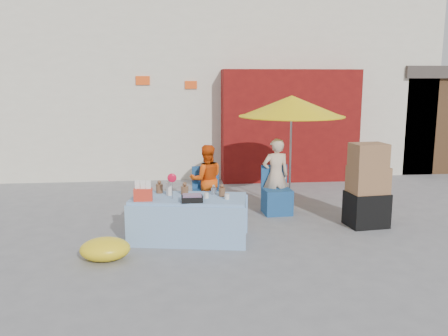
{
  "coord_description": "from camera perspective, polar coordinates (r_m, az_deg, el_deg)",
  "views": [
    {
      "loc": [
        -0.51,
        -6.68,
        2.37
      ],
      "look_at": [
        0.26,
        0.6,
        1.0
      ],
      "focal_mm": 38.0,
      "sensor_mm": 36.0,
      "label": 1
    }
  ],
  "objects": [
    {
      "name": "vendor_orange",
      "position": [
        8.42,
        -2.12,
        -1.39
      ],
      "size": [
        0.63,
        0.51,
        1.24
      ],
      "primitive_type": "imported",
      "rotation": [
        0.0,
        0.0,
        3.21
      ],
      "color": "#EB4E0C",
      "rests_on": "ground"
    },
    {
      "name": "umbrella",
      "position": [
        8.65,
        8.14,
        7.32
      ],
      "size": [
        1.9,
        1.9,
        2.09
      ],
      "color": "gray",
      "rests_on": "ground"
    },
    {
      "name": "tarp_bundle",
      "position": [
        6.58,
        -14.11,
        -9.44
      ],
      "size": [
        0.81,
        0.73,
        0.3
      ],
      "primitive_type": "ellipsoid",
      "rotation": [
        0.0,
        0.0,
        -0.35
      ],
      "color": "yellow",
      "rests_on": "ground"
    },
    {
      "name": "market_table",
      "position": [
        7.11,
        -4.28,
        -6.02
      ],
      "size": [
        1.84,
        1.1,
        1.04
      ],
      "rotation": [
        0.0,
        0.0,
        -0.18
      ],
      "color": "#8CB7E1",
      "rests_on": "ground"
    },
    {
      "name": "ground",
      "position": [
        7.1,
        -1.61,
        -8.89
      ],
      "size": [
        80.0,
        80.0,
        0.0
      ],
      "primitive_type": "plane",
      "color": "slate",
      "rests_on": "ground"
    },
    {
      "name": "box_stack",
      "position": [
        8.03,
        16.87,
        -2.36
      ],
      "size": [
        0.67,
        0.57,
        1.37
      ],
      "rotation": [
        0.0,
        0.0,
        0.11
      ],
      "color": "black",
      "rests_on": "ground"
    },
    {
      "name": "chair_left",
      "position": [
        8.38,
        -2.04,
        -4.02
      ],
      "size": [
        0.51,
        0.5,
        0.85
      ],
      "rotation": [
        0.0,
        0.0,
        0.06
      ],
      "color": "navy",
      "rests_on": "ground"
    },
    {
      "name": "vendor_beige",
      "position": [
        8.59,
        6.23,
        -0.88
      ],
      "size": [
        0.51,
        0.35,
        1.34
      ],
      "primitive_type": "imported",
      "rotation": [
        0.0,
        0.0,
        3.21
      ],
      "color": "beige",
      "rests_on": "ground"
    },
    {
      "name": "backdrop",
      "position": [
        14.25,
        -1.96,
        13.53
      ],
      "size": [
        14.0,
        8.0,
        7.8
      ],
      "color": "silver",
      "rests_on": "ground"
    },
    {
      "name": "chair_right",
      "position": [
        8.55,
        6.36,
        -3.78
      ],
      "size": [
        0.51,
        0.5,
        0.85
      ],
      "rotation": [
        0.0,
        0.0,
        0.06
      ],
      "color": "navy",
      "rests_on": "ground"
    }
  ]
}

